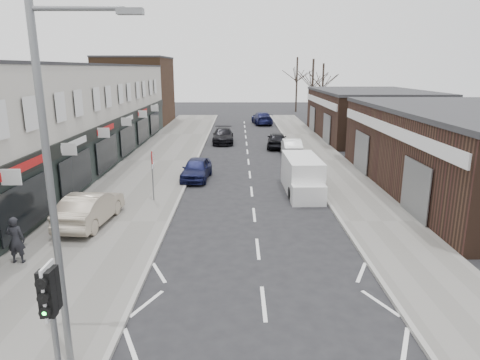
{
  "coord_description": "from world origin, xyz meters",
  "views": [
    {
      "loc": [
        -0.75,
        -9.44,
        6.83
      ],
      "look_at": [
        -0.69,
        6.68,
        2.6
      ],
      "focal_mm": 32.0,
      "sensor_mm": 36.0,
      "label": 1
    }
  ],
  "objects_px": {
    "pedestrian": "(16,240)",
    "parked_car_left_a": "(196,169)",
    "traffic_light": "(51,303)",
    "sedan_on_pavement": "(90,208)",
    "street_lamp": "(58,177)",
    "parked_car_right_a": "(291,147)",
    "parked_car_left_b": "(223,136)",
    "parked_car_right_b": "(277,140)",
    "white_van": "(302,176)",
    "parked_car_right_c": "(262,118)",
    "warning_sign": "(153,161)"
  },
  "relations": [
    {
      "from": "parked_car_right_b",
      "to": "white_van",
      "type": "bearing_deg",
      "value": 96.29
    },
    {
      "from": "street_lamp",
      "to": "traffic_light",
      "type": "bearing_deg",
      "value": -84.12
    },
    {
      "from": "white_van",
      "to": "parked_car_right_b",
      "type": "height_order",
      "value": "white_van"
    },
    {
      "from": "traffic_light",
      "to": "sedan_on_pavement",
      "type": "distance_m",
      "value": 11.03
    },
    {
      "from": "traffic_light",
      "to": "warning_sign",
      "type": "relative_size",
      "value": 1.15
    },
    {
      "from": "street_lamp",
      "to": "parked_car_left_b",
      "type": "height_order",
      "value": "street_lamp"
    },
    {
      "from": "pedestrian",
      "to": "parked_car_left_a",
      "type": "relative_size",
      "value": 0.43
    },
    {
      "from": "street_lamp",
      "to": "sedan_on_pavement",
      "type": "height_order",
      "value": "street_lamp"
    },
    {
      "from": "white_van",
      "to": "parked_car_right_b",
      "type": "xyz_separation_m",
      "value": [
        -0.21,
        13.96,
        -0.23
      ]
    },
    {
      "from": "street_lamp",
      "to": "parked_car_left_b",
      "type": "distance_m",
      "value": 31.53
    },
    {
      "from": "pedestrian",
      "to": "parked_car_right_b",
      "type": "distance_m",
      "value": 25.83
    },
    {
      "from": "street_lamp",
      "to": "parked_car_right_b",
      "type": "height_order",
      "value": "street_lamp"
    },
    {
      "from": "sedan_on_pavement",
      "to": "pedestrian",
      "type": "relative_size",
      "value": 2.58
    },
    {
      "from": "pedestrian",
      "to": "parked_car_left_a",
      "type": "height_order",
      "value": "pedestrian"
    },
    {
      "from": "parked_car_left_a",
      "to": "traffic_light",
      "type": "bearing_deg",
      "value": -88.48
    },
    {
      "from": "traffic_light",
      "to": "sedan_on_pavement",
      "type": "relative_size",
      "value": 0.7
    },
    {
      "from": "sedan_on_pavement",
      "to": "parked_car_right_a",
      "type": "relative_size",
      "value": 1.07
    },
    {
      "from": "street_lamp",
      "to": "parked_car_left_a",
      "type": "xyz_separation_m",
      "value": [
        1.13,
        17.58,
        -3.94
      ]
    },
    {
      "from": "street_lamp",
      "to": "parked_car_right_a",
      "type": "bearing_deg",
      "value": 72.47
    },
    {
      "from": "warning_sign",
      "to": "parked_car_left_b",
      "type": "xyz_separation_m",
      "value": [
        2.96,
        18.4,
        -1.51
      ]
    },
    {
      "from": "parked_car_right_a",
      "to": "parked_car_right_b",
      "type": "relative_size",
      "value": 0.99
    },
    {
      "from": "traffic_light",
      "to": "white_van",
      "type": "relative_size",
      "value": 0.6
    },
    {
      "from": "white_van",
      "to": "pedestrian",
      "type": "distance_m",
      "value": 14.75
    },
    {
      "from": "parked_car_left_b",
      "to": "parked_car_right_a",
      "type": "distance_m",
      "value": 8.12
    },
    {
      "from": "street_lamp",
      "to": "white_van",
      "type": "height_order",
      "value": "street_lamp"
    },
    {
      "from": "street_lamp",
      "to": "parked_car_right_c",
      "type": "height_order",
      "value": "street_lamp"
    },
    {
      "from": "street_lamp",
      "to": "sedan_on_pavement",
      "type": "bearing_deg",
      "value": 106.62
    },
    {
      "from": "pedestrian",
      "to": "parked_car_left_a",
      "type": "distance_m",
      "value": 13.26
    },
    {
      "from": "white_van",
      "to": "street_lamp",
      "type": "bearing_deg",
      "value": -118.0
    },
    {
      "from": "white_van",
      "to": "parked_car_left_a",
      "type": "distance_m",
      "value": 6.89
    },
    {
      "from": "sedan_on_pavement",
      "to": "parked_car_right_a",
      "type": "height_order",
      "value": "sedan_on_pavement"
    },
    {
      "from": "traffic_light",
      "to": "street_lamp",
      "type": "bearing_deg",
      "value": 95.88
    },
    {
      "from": "white_van",
      "to": "warning_sign",
      "type": "bearing_deg",
      "value": -168.08
    },
    {
      "from": "parked_car_left_b",
      "to": "parked_car_right_c",
      "type": "height_order",
      "value": "parked_car_right_c"
    },
    {
      "from": "pedestrian",
      "to": "parked_car_right_b",
      "type": "xyz_separation_m",
      "value": [
        11.23,
        23.26,
        -0.27
      ]
    },
    {
      "from": "parked_car_left_b",
      "to": "parked_car_right_b",
      "type": "distance_m",
      "value": 5.46
    },
    {
      "from": "street_lamp",
      "to": "parked_car_right_a",
      "type": "xyz_separation_m",
      "value": [
        8.03,
        25.41,
        -3.94
      ]
    },
    {
      "from": "street_lamp",
      "to": "sedan_on_pavement",
      "type": "relative_size",
      "value": 1.81
    },
    {
      "from": "parked_car_left_a",
      "to": "parked_car_right_b",
      "type": "height_order",
      "value": "parked_car_right_b"
    },
    {
      "from": "sedan_on_pavement",
      "to": "parked_car_right_b",
      "type": "xyz_separation_m",
      "value": [
        9.94,
        19.34,
        -0.14
      ]
    },
    {
      "from": "parked_car_left_b",
      "to": "parked_car_right_b",
      "type": "xyz_separation_m",
      "value": [
        4.83,
        -2.55,
        0.02
      ]
    },
    {
      "from": "street_lamp",
      "to": "pedestrian",
      "type": "bearing_deg",
      "value": 127.08
    },
    {
      "from": "white_van",
      "to": "parked_car_right_a",
      "type": "xyz_separation_m",
      "value": [
        0.65,
        10.72,
        -0.26
      ]
    },
    {
      "from": "sedan_on_pavement",
      "to": "parked_car_left_a",
      "type": "xyz_separation_m",
      "value": [
        3.9,
        8.27,
        -0.17
      ]
    },
    {
      "from": "parked_car_left_a",
      "to": "parked_car_right_a",
      "type": "height_order",
      "value": "parked_car_left_a"
    },
    {
      "from": "parked_car_left_a",
      "to": "parked_car_left_b",
      "type": "xyz_separation_m",
      "value": [
        1.2,
        13.61,
        0.01
      ]
    },
    {
      "from": "white_van",
      "to": "parked_car_left_b",
      "type": "relative_size",
      "value": 1.09
    },
    {
      "from": "street_lamp",
      "to": "white_van",
      "type": "relative_size",
      "value": 1.55
    },
    {
      "from": "traffic_light",
      "to": "parked_car_right_c",
      "type": "height_order",
      "value": "traffic_light"
    },
    {
      "from": "white_van",
      "to": "parked_car_right_c",
      "type": "bearing_deg",
      "value": 89.87
    }
  ]
}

